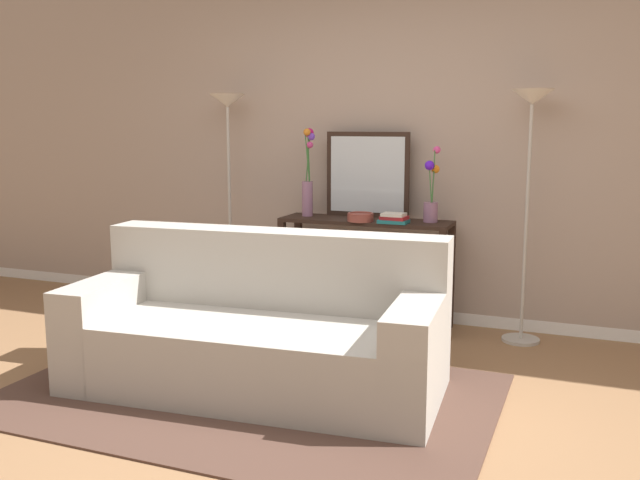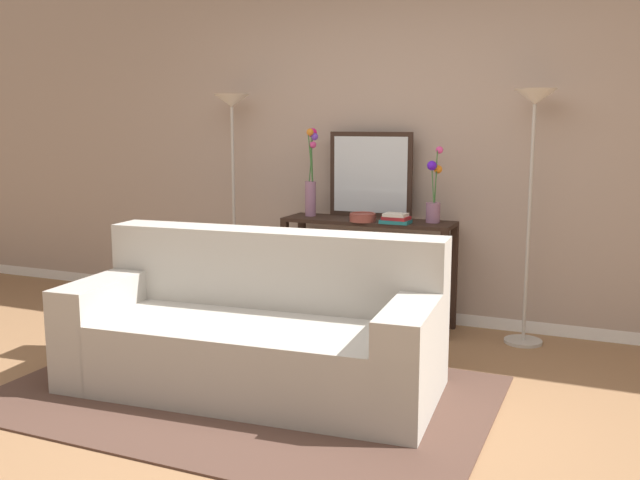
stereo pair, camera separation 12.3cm
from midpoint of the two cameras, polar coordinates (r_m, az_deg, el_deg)
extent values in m
cube|color=#936B47|center=(3.68, -5.21, -15.00)|extent=(16.00, 16.00, 0.02)
cube|color=white|center=(5.64, 5.21, -5.62)|extent=(12.00, 0.15, 0.09)
cube|color=tan|center=(5.45, 5.45, 9.59)|extent=(12.00, 0.14, 2.87)
cube|color=#51382D|center=(4.06, -6.79, -12.40)|extent=(2.70, 1.74, 0.01)
cube|color=#ADA89E|center=(4.07, -6.16, -9.26)|extent=(2.16, 1.07, 0.42)
cube|color=#ADA89E|center=(4.24, -4.52, -2.29)|extent=(2.11, 0.42, 0.46)
cube|color=#ADA89E|center=(4.48, -17.20, -6.66)|extent=(0.31, 0.92, 0.60)
cube|color=#ADA89E|center=(3.78, 6.97, -9.31)|extent=(0.31, 0.92, 0.60)
cube|color=black|center=(5.22, 3.05, 1.53)|extent=(1.28, 0.36, 0.03)
cube|color=black|center=(5.35, 2.99, -5.32)|extent=(1.18, 0.31, 0.01)
cube|color=black|center=(5.38, -3.74, -2.59)|extent=(0.05, 0.05, 0.78)
cube|color=black|center=(4.98, 9.14, -3.67)|extent=(0.05, 0.05, 0.78)
cube|color=black|center=(5.65, -2.38, -1.98)|extent=(0.05, 0.05, 0.78)
cube|color=black|center=(5.28, 9.89, -2.94)|extent=(0.05, 0.05, 0.78)
cylinder|color=#B7B2A8|center=(5.84, -7.76, -5.48)|extent=(0.26, 0.26, 0.02)
cylinder|color=#B7B2A8|center=(5.69, -7.95, 2.50)|extent=(0.02, 0.02, 1.61)
cone|color=silver|center=(5.65, -8.15, 11.14)|extent=(0.28, 0.28, 0.10)
cylinder|color=#B7B2A8|center=(5.15, 15.29, -7.80)|extent=(0.26, 0.26, 0.02)
cylinder|color=#B7B2A8|center=(4.98, 15.70, 1.22)|extent=(0.02, 0.02, 1.61)
cone|color=silver|center=(4.93, 16.16, 11.09)|extent=(0.28, 0.28, 0.10)
cube|color=black|center=(5.34, 3.21, 5.32)|extent=(0.65, 0.02, 0.64)
cube|color=silver|center=(5.33, 3.17, 5.31)|extent=(0.58, 0.01, 0.57)
cylinder|color=gray|center=(5.39, -1.69, 3.36)|extent=(0.08, 0.08, 0.26)
cylinder|color=#3D7538|center=(5.35, -1.71, 6.75)|extent=(0.04, 0.02, 0.37)
sphere|color=orange|center=(5.33, -1.73, 8.74)|extent=(0.05, 0.05, 0.05)
cylinder|color=#3D7538|center=(5.36, -1.58, 6.57)|extent=(0.01, 0.05, 0.34)
sphere|color=#6B3ECA|center=(5.35, -1.38, 8.38)|extent=(0.06, 0.06, 0.06)
cylinder|color=#3D7538|center=(5.38, -1.64, 6.73)|extent=(0.04, 0.01, 0.37)
sphere|color=#D1156F|center=(5.39, -1.55, 8.69)|extent=(0.07, 0.07, 0.07)
cylinder|color=#3D7538|center=(5.36, -1.62, 6.24)|extent=(0.02, 0.03, 0.28)
sphere|color=#C53A7D|center=(5.34, -1.49, 7.72)|extent=(0.05, 0.05, 0.05)
cylinder|color=gray|center=(5.12, 8.28, 2.25)|extent=(0.10, 0.10, 0.14)
cylinder|color=#3D7538|center=(5.09, 8.51, 5.14)|extent=(0.02, 0.03, 0.37)
sphere|color=#E64593|center=(5.09, 8.77, 7.24)|extent=(0.05, 0.05, 0.05)
cylinder|color=#3D7538|center=(5.11, 8.46, 4.38)|extent=(0.03, 0.02, 0.24)
sphere|color=orange|center=(5.11, 8.66, 5.71)|extent=(0.06, 0.06, 0.06)
cylinder|color=#3D7538|center=(5.08, 8.25, 4.52)|extent=(0.03, 0.01, 0.27)
sphere|color=#5517D8|center=(5.05, 8.18, 6.01)|extent=(0.07, 0.07, 0.07)
cylinder|color=brown|center=(5.11, 2.61, 1.82)|extent=(0.19, 0.19, 0.05)
torus|color=brown|center=(5.11, 2.62, 2.16)|extent=(0.19, 0.19, 0.01)
cube|color=#1E7075|center=(5.04, 5.29, 1.51)|extent=(0.21, 0.14, 0.03)
cube|color=maroon|center=(5.03, 5.34, 1.80)|extent=(0.19, 0.15, 0.03)
cube|color=silver|center=(5.03, 5.30, 2.06)|extent=(0.17, 0.14, 0.02)
cube|color=gold|center=(5.55, -2.00, -5.75)|extent=(0.03, 0.14, 0.11)
cube|color=#BC3328|center=(5.54, -1.64, -5.79)|extent=(0.03, 0.16, 0.11)
cube|color=maroon|center=(5.52, -1.34, -5.82)|extent=(0.03, 0.13, 0.11)
cube|color=#236033|center=(5.51, -1.03, -5.80)|extent=(0.03, 0.14, 0.12)
cube|color=slate|center=(5.49, -0.57, -5.82)|extent=(0.05, 0.18, 0.12)
cube|color=tan|center=(5.47, -0.03, -5.91)|extent=(0.05, 0.15, 0.12)
camera|label=1|loc=(0.06, -90.77, -0.13)|focal=39.46mm
camera|label=2|loc=(0.06, 89.23, 0.13)|focal=39.46mm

